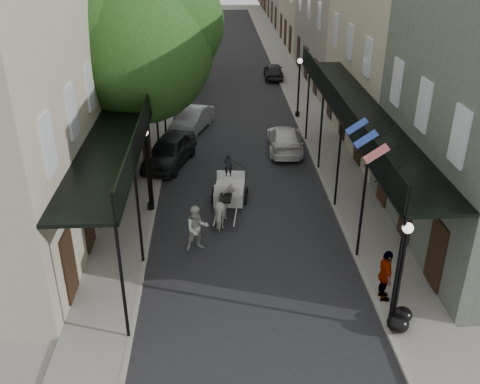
{
  "coord_description": "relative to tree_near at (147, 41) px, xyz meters",
  "views": [
    {
      "loc": [
        -1.26,
        -14.62,
        11.36
      ],
      "look_at": [
        -0.28,
        4.53,
        1.6
      ],
      "focal_mm": 40.0,
      "sensor_mm": 36.0,
      "label": 1
    }
  ],
  "objects": [
    {
      "name": "gallery_right",
      "position": [
        8.99,
        -3.2,
        -2.44
      ],
      "size": [
        2.2,
        18.05,
        4.88
      ],
      "color": "black",
      "rests_on": "sidewalk_right"
    },
    {
      "name": "sidewalk_left",
      "position": [
        -0.8,
        9.82,
        -6.43
      ],
      "size": [
        2.2,
        90.0,
        0.12
      ],
      "primitive_type": "cube",
      "color": "gray",
      "rests_on": "ground"
    },
    {
      "name": "road",
      "position": [
        4.2,
        9.82,
        -6.48
      ],
      "size": [
        8.0,
        90.0,
        0.01
      ],
      "primitive_type": "cube",
      "color": "black",
      "rests_on": "ground"
    },
    {
      "name": "tree_near",
      "position": [
        0.0,
        0.0,
        0.0
      ],
      "size": [
        7.31,
        6.8,
        9.63
      ],
      "color": "#382619",
      "rests_on": "sidewalk_left"
    },
    {
      "name": "pedestrian_sidewalk_right",
      "position": [
        8.4,
        -10.8,
        -5.44
      ],
      "size": [
        0.49,
        1.1,
        1.85
      ],
      "primitive_type": "imported",
      "rotation": [
        0.0,
        0.0,
        1.53
      ],
      "color": "gray",
      "rests_on": "sidewalk_right"
    },
    {
      "name": "carriage",
      "position": [
        3.6,
        -3.03,
        -5.51
      ],
      "size": [
        1.72,
        2.37,
        2.53
      ],
      "rotation": [
        0.0,
        0.0,
        -0.12
      ],
      "color": "black",
      "rests_on": "ground"
    },
    {
      "name": "building_row_left",
      "position": [
        -4.4,
        19.82,
        -1.24
      ],
      "size": [
        5.0,
        80.0,
        10.5
      ],
      "primitive_type": "cube",
      "color": "#A49C83",
      "rests_on": "ground"
    },
    {
      "name": "tree_far",
      "position": [
        -0.05,
        14.0,
        -0.65
      ],
      "size": [
        6.45,
        6.0,
        8.61
      ],
      "color": "#382619",
      "rests_on": "sidewalk_left"
    },
    {
      "name": "horse",
      "position": [
        3.32,
        -5.37,
        -5.73
      ],
      "size": [
        1.02,
        1.88,
        1.51
      ],
      "primitive_type": "imported",
      "rotation": [
        0.0,
        0.0,
        3.02
      ],
      "color": "white",
      "rests_on": "ground"
    },
    {
      "name": "ground",
      "position": [
        4.2,
        -10.18,
        -6.49
      ],
      "size": [
        140.0,
        140.0,
        0.0
      ],
      "primitive_type": "plane",
      "color": "gray",
      "rests_on": "ground"
    },
    {
      "name": "pedestrian_walking",
      "position": [
        2.2,
        -7.3,
        -5.56
      ],
      "size": [
        1.07,
        0.93,
        1.86
      ],
      "primitive_type": "imported",
      "rotation": [
        0.0,
        0.0,
        0.29
      ],
      "color": "beige",
      "rests_on": "ground"
    },
    {
      "name": "car_left_near",
      "position": [
        0.6,
        0.86,
        -5.72
      ],
      "size": [
        3.02,
        4.81,
        1.53
      ],
      "primitive_type": "imported",
      "rotation": [
        0.0,
        0.0,
        -0.29
      ],
      "color": "black",
      "rests_on": "ground"
    },
    {
      "name": "building_row_right",
      "position": [
        12.8,
        19.82,
        -1.24
      ],
      "size": [
        5.0,
        80.0,
        10.5
      ],
      "primitive_type": "cube",
      "color": "gray",
      "rests_on": "ground"
    },
    {
      "name": "car_left_mid",
      "position": [
        1.6,
        5.82,
        -5.8
      ],
      "size": [
        2.74,
        4.41,
        1.37
      ],
      "primitive_type": "imported",
      "rotation": [
        0.0,
        0.0,
        -0.34
      ],
      "color": "gray",
      "rests_on": "ground"
    },
    {
      "name": "pedestrian_sidewalk_left",
      "position": [
        -0.49,
        10.76,
        -5.41
      ],
      "size": [
        1.39,
        1.38,
        1.92
      ],
      "primitive_type": "imported",
      "rotation": [
        0.0,
        0.0,
        3.92
      ],
      "color": "gray",
      "rests_on": "sidewalk_left"
    },
    {
      "name": "car_right_near",
      "position": [
        6.8,
        2.51,
        -5.85
      ],
      "size": [
        2.05,
        4.52,
        1.28
      ],
      "primitive_type": "imported",
      "rotation": [
        0.0,
        0.0,
        3.08
      ],
      "color": "silver",
      "rests_on": "ground"
    },
    {
      "name": "lamppost_left",
      "position": [
        0.1,
        -4.18,
        -4.44
      ],
      "size": [
        0.32,
        0.32,
        3.71
      ],
      "color": "black",
      "rests_on": "sidewalk_left"
    },
    {
      "name": "lamppost_right_far",
      "position": [
        8.3,
        7.82,
        -4.44
      ],
      "size": [
        0.32,
        0.32,
        3.71
      ],
      "color": "black",
      "rests_on": "sidewalk_right"
    },
    {
      "name": "lamppost_right_near",
      "position": [
        8.3,
        -12.18,
        -4.44
      ],
      "size": [
        0.32,
        0.32,
        3.71
      ],
      "color": "black",
      "rests_on": "sidewalk_right"
    },
    {
      "name": "sidewalk_right",
      "position": [
        9.2,
        9.82,
        -6.43
      ],
      "size": [
        2.2,
        90.0,
        0.12
      ],
      "primitive_type": "cube",
      "color": "gray",
      "rests_on": "ground"
    },
    {
      "name": "car_left_far",
      "position": [
        0.6,
        17.85,
        -5.82
      ],
      "size": [
        3.85,
        5.31,
        1.34
      ],
      "primitive_type": "imported",
      "rotation": [
        0.0,
        0.0,
        0.38
      ],
      "color": "black",
      "rests_on": "ground"
    },
    {
      "name": "car_right_far",
      "position": [
        7.8,
        17.49,
        -5.87
      ],
      "size": [
        1.58,
        3.67,
        1.23
      ],
      "primitive_type": "imported",
      "rotation": [
        0.0,
        0.0,
        3.11
      ],
      "color": "black",
      "rests_on": "ground"
    },
    {
      "name": "trash_bags",
      "position": [
        8.51,
        -12.2,
        -6.1
      ],
      "size": [
        0.93,
        1.08,
        0.57
      ],
      "color": "black",
      "rests_on": "sidewalk_right"
    },
    {
      "name": "gallery_left",
      "position": [
        -0.59,
        -3.2,
        -2.44
      ],
      "size": [
        2.2,
        18.05,
        4.88
      ],
      "color": "black",
      "rests_on": "sidewalk_left"
    }
  ]
}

